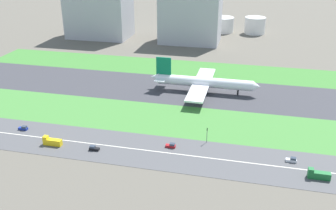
# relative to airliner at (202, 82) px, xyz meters

# --- Properties ---
(ground_plane) EXTENTS (800.00, 800.00, 0.00)m
(ground_plane) POSITION_rel_airliner_xyz_m (-21.26, -0.00, -6.23)
(ground_plane) COLOR #5B564C
(runway) EXTENTS (280.00, 46.00, 0.10)m
(runway) POSITION_rel_airliner_xyz_m (-21.26, -0.00, -6.18)
(runway) COLOR #38383D
(runway) RESTS_ON ground_plane
(grass_median_north) EXTENTS (280.00, 36.00, 0.10)m
(grass_median_north) POSITION_rel_airliner_xyz_m (-21.26, 41.00, -6.18)
(grass_median_north) COLOR #3D7A33
(grass_median_north) RESTS_ON ground_plane
(grass_median_south) EXTENTS (280.00, 36.00, 0.10)m
(grass_median_south) POSITION_rel_airliner_xyz_m (-21.26, -41.00, -6.18)
(grass_median_south) COLOR #427F38
(grass_median_south) RESTS_ON ground_plane
(highway) EXTENTS (280.00, 28.00, 0.10)m
(highway) POSITION_rel_airliner_xyz_m (-21.26, -73.00, -6.18)
(highway) COLOR #4C4C4F
(highway) RESTS_ON ground_plane
(highway_centerline) EXTENTS (266.00, 0.50, 0.01)m
(highway_centerline) POSITION_rel_airliner_xyz_m (-21.26, -73.00, -6.13)
(highway_centerline) COLOR silver
(highway_centerline) RESTS_ON highway
(airliner) EXTENTS (65.00, 56.00, 19.70)m
(airliner) POSITION_rel_airliner_xyz_m (0.00, 0.00, 0.00)
(airliner) COLOR white
(airliner) RESTS_ON runway
(car_2) EXTENTS (4.40, 1.80, 2.00)m
(car_2) POSITION_rel_airliner_xyz_m (-76.12, -68.00, -5.31)
(car_2) COLOR navy
(car_2) RESTS_ON highway
(truck_0) EXTENTS (8.40, 2.50, 4.00)m
(truck_0) POSITION_rel_airliner_xyz_m (56.99, -78.00, -4.56)
(truck_0) COLOR #19662D
(truck_0) RESTS_ON highway
(truck_1) EXTENTS (8.40, 2.50, 4.00)m
(truck_1) POSITION_rel_airliner_xyz_m (-55.42, -78.00, -4.56)
(truck_1) COLOR yellow
(truck_1) RESTS_ON highway
(car_0) EXTENTS (4.40, 1.80, 2.00)m
(car_0) POSITION_rel_airliner_xyz_m (-3.30, -68.00, -5.31)
(car_0) COLOR #B2191E
(car_0) RESTS_ON highway
(car_3) EXTENTS (4.40, 1.80, 2.00)m
(car_3) POSITION_rel_airliner_xyz_m (-35.51, -78.00, -5.31)
(car_3) COLOR black
(car_3) RESTS_ON highway
(car_4) EXTENTS (4.40, 1.80, 2.00)m
(car_4) POSITION_rel_airliner_xyz_m (47.83, -68.00, -5.31)
(car_4) COLOR silver
(car_4) RESTS_ON highway
(traffic_light) EXTENTS (0.36, 0.50, 7.20)m
(traffic_light) POSITION_rel_airliner_xyz_m (11.38, -60.01, -1.94)
(traffic_light) COLOR #4C4C51
(traffic_light) RESTS_ON highway
(terminal_building) EXTENTS (54.74, 35.15, 52.45)m
(terminal_building) POSITION_rel_airliner_xyz_m (-111.26, 114.00, 19.99)
(terminal_building) COLOR #B2B2B7
(terminal_building) RESTS_ON ground_plane
(hangar_building) EXTENTS (50.50, 33.54, 49.21)m
(hangar_building) POSITION_rel_airliner_xyz_m (-27.72, 114.00, 18.38)
(hangar_building) COLOR #B2B2B7
(hangar_building) RESTS_ON ground_plane
(fuel_tank_west) EXTENTS (23.88, 23.88, 15.16)m
(fuel_tank_west) POSITION_rel_airliner_xyz_m (-41.15, 159.00, 1.35)
(fuel_tank_west) COLOR silver
(fuel_tank_west) RESTS_ON ground_plane
(fuel_tank_centre) EXTENTS (21.38, 21.38, 14.04)m
(fuel_tank_centre) POSITION_rel_airliner_xyz_m (-4.26, 159.00, 0.79)
(fuel_tank_centre) COLOR silver
(fuel_tank_centre) RESTS_ON ground_plane
(fuel_tank_east) EXTENTS (19.18, 19.18, 15.36)m
(fuel_tank_east) POSITION_rel_airliner_xyz_m (26.29, 159.00, 1.45)
(fuel_tank_east) COLOR silver
(fuel_tank_east) RESTS_ON ground_plane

